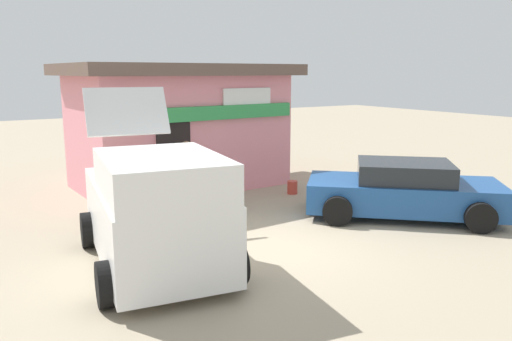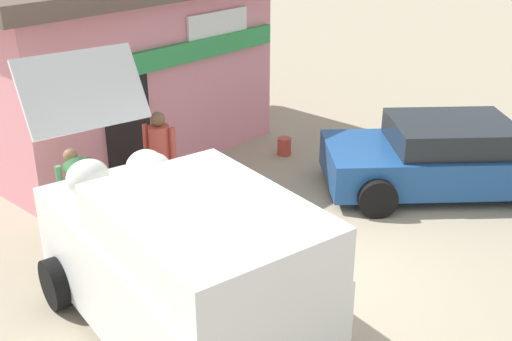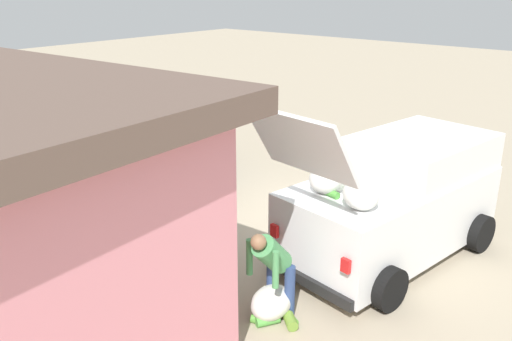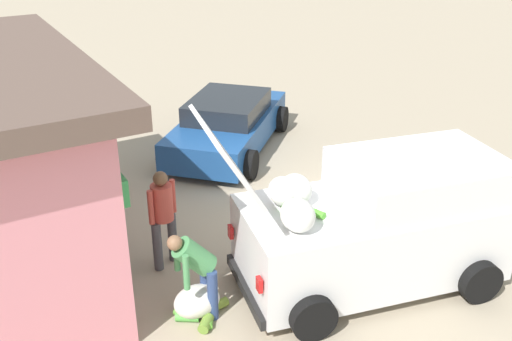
{
  "view_description": "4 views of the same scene",
  "coord_description": "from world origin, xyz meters",
  "views": [
    {
      "loc": [
        -5.02,
        -7.51,
        3.23
      ],
      "look_at": [
        0.62,
        1.58,
        1.13
      ],
      "focal_mm": 35.36,
      "sensor_mm": 36.0,
      "label": 1
    },
    {
      "loc": [
        -5.88,
        -4.68,
        4.82
      ],
      "look_at": [
        0.05,
        1.26,
        1.11
      ],
      "focal_mm": 44.41,
      "sensor_mm": 36.0,
      "label": 2
    },
    {
      "loc": [
        -5.71,
        8.06,
        4.51
      ],
      "look_at": [
        0.06,
        1.19,
        1.26
      ],
      "focal_mm": 37.33,
      "sensor_mm": 36.0,
      "label": 3
    },
    {
      "loc": [
        -8.31,
        5.35,
        5.56
      ],
      "look_at": [
        0.12,
        1.13,
        1.1
      ],
      "focal_mm": 41.58,
      "sensor_mm": 36.0,
      "label": 4
    }
  ],
  "objects": [
    {
      "name": "unloaded_banana_pile",
      "position": [
        -1.8,
        3.03,
        0.2
      ],
      "size": [
        0.79,
        0.84,
        0.45
      ],
      "color": "silver",
      "rests_on": "ground_plane"
    },
    {
      "name": "paint_bucket",
      "position": [
        2.78,
        3.2,
        0.17
      ],
      "size": [
        0.27,
        0.27,
        0.35
      ],
      "primitive_type": "cylinder",
      "color": "#BF3F33",
      "rests_on": "ground_plane"
    },
    {
      "name": "customer_bending",
      "position": [
        -1.78,
        3.02,
        0.83
      ],
      "size": [
        0.57,
        0.69,
        1.38
      ],
      "color": "navy",
      "rests_on": "ground_plane"
    },
    {
      "name": "delivery_van",
      "position": [
        -2.2,
        0.23,
        1.0
      ],
      "size": [
        2.64,
        4.72,
        2.92
      ],
      "color": "white",
      "rests_on": "ground_plane"
    },
    {
      "name": "parked_sedan",
      "position": [
        3.62,
        0.12,
        0.6
      ],
      "size": [
        4.33,
        4.16,
        1.26
      ],
      "color": "#1E4C8C",
      "rests_on": "ground_plane"
    },
    {
      "name": "ground_plane",
      "position": [
        0.0,
        0.0,
        0.0
      ],
      "size": [
        60.0,
        60.0,
        0.0
      ],
      "primitive_type": "plane",
      "color": "tan"
    },
    {
      "name": "vendor_standing",
      "position": [
        -0.36,
        3.02,
        0.97
      ],
      "size": [
        0.46,
        0.52,
        1.68
      ],
      "color": "#4C4C51",
      "rests_on": "ground_plane"
    }
  ]
}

